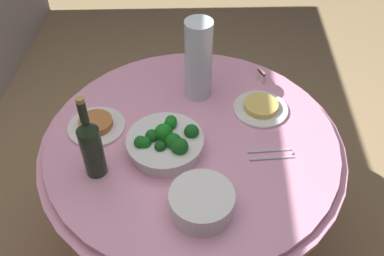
# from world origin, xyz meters

# --- Properties ---
(ground_plane) EXTENTS (6.00, 6.00, 0.00)m
(ground_plane) POSITION_xyz_m (0.00, 0.00, 0.00)
(ground_plane) COLOR tan
(buffet_table) EXTENTS (1.16, 1.16, 0.74)m
(buffet_table) POSITION_xyz_m (0.00, 0.00, 0.38)
(buffet_table) COLOR maroon
(buffet_table) RESTS_ON ground_plane
(broccoli_bowl) EXTENTS (0.28, 0.28, 0.12)m
(broccoli_bowl) POSITION_xyz_m (-0.07, 0.09, 0.78)
(broccoli_bowl) COLOR white
(broccoli_bowl) RESTS_ON buffet_table
(plate_stack) EXTENTS (0.21, 0.21, 0.08)m
(plate_stack) POSITION_xyz_m (-0.32, -0.05, 0.78)
(plate_stack) COLOR white
(plate_stack) RESTS_ON buffet_table
(wine_bottle) EXTENTS (0.07, 0.07, 0.34)m
(wine_bottle) POSITION_xyz_m (-0.18, 0.32, 0.87)
(wine_bottle) COLOR #22331E
(wine_bottle) RESTS_ON buffet_table
(decorative_fruit_vase) EXTENTS (0.11, 0.11, 0.34)m
(decorative_fruit_vase) POSITION_xyz_m (0.26, -0.01, 0.89)
(decorative_fruit_vase) COLOR silver
(decorative_fruit_vase) RESTS_ON buffet_table
(serving_tongs) EXTENTS (0.06, 0.17, 0.01)m
(serving_tongs) POSITION_xyz_m (-0.08, -0.29, 0.74)
(serving_tongs) COLOR silver
(serving_tongs) RESTS_ON buffet_table
(food_plate_noodles) EXTENTS (0.22, 0.22, 0.04)m
(food_plate_noodles) POSITION_xyz_m (0.17, -0.27, 0.75)
(food_plate_noodles) COLOR white
(food_plate_noodles) RESTS_ON buffet_table
(food_plate_peanuts) EXTENTS (0.22, 0.22, 0.04)m
(food_plate_peanuts) POSITION_xyz_m (0.03, 0.37, 0.75)
(food_plate_peanuts) COLOR white
(food_plate_peanuts) RESTS_ON buffet_table
(label_placard_front) EXTENTS (0.05, 0.03, 0.05)m
(label_placard_front) POSITION_xyz_m (0.36, -0.28, 0.77)
(label_placard_front) COLOR white
(label_placard_front) RESTS_ON buffet_table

